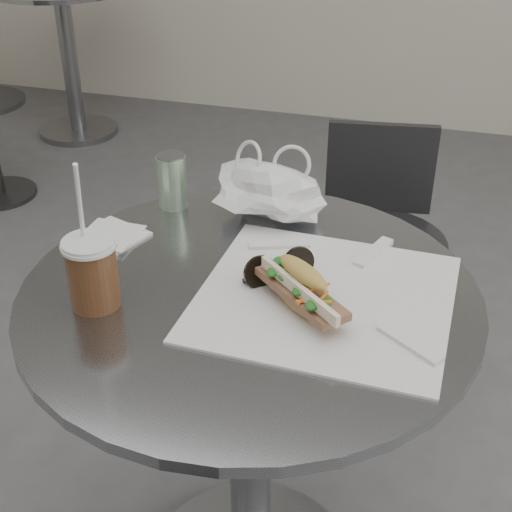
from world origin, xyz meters
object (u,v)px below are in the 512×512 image
(chair_far, at_px, (372,275))
(iced_coffee, at_px, (92,272))
(cafe_table, at_px, (250,413))
(bg_table, at_px, (67,44))
(drink_can, at_px, (172,181))
(banh_mi, at_px, (302,289))
(sunglasses, at_px, (279,270))

(chair_far, xyz_separation_m, iced_coffee, (-0.35, -0.87, 0.48))
(cafe_table, relative_size, iced_coffee, 3.05)
(cafe_table, height_order, iced_coffee, iced_coffee)
(bg_table, height_order, drink_can, drink_can)
(bg_table, relative_size, banh_mi, 3.31)
(chair_far, xyz_separation_m, drink_can, (-0.36, -0.52, 0.48))
(chair_far, relative_size, iced_coffee, 2.85)
(iced_coffee, distance_m, drink_can, 0.35)
(cafe_table, bearing_deg, sunglasses, 44.92)
(cafe_table, xyz_separation_m, bg_table, (-1.60, 2.20, -0.00))
(cafe_table, relative_size, sunglasses, 6.80)
(banh_mi, bearing_deg, chair_far, 129.26)
(banh_mi, height_order, drink_can, drink_can)
(cafe_table, bearing_deg, drink_can, 133.58)
(banh_mi, distance_m, drink_can, 0.43)
(iced_coffee, bearing_deg, sunglasses, 29.10)
(sunglasses, distance_m, drink_can, 0.34)
(banh_mi, xyz_separation_m, iced_coffee, (-0.32, -0.07, 0.02))
(bg_table, xyz_separation_m, drink_can, (1.37, -1.96, 0.33))
(chair_far, xyz_separation_m, banh_mi, (-0.03, -0.79, 0.46))
(cafe_table, relative_size, banh_mi, 3.40)
(chair_far, bearing_deg, sunglasses, 75.05)
(chair_far, height_order, sunglasses, sunglasses)
(chair_far, distance_m, iced_coffee, 1.05)
(chair_far, xyz_separation_m, sunglasses, (-0.09, -0.72, 0.44))
(iced_coffee, bearing_deg, banh_mi, 13.25)
(sunglasses, bearing_deg, iced_coffee, 168.80)
(iced_coffee, height_order, drink_can, iced_coffee)
(drink_can, bearing_deg, bg_table, 124.97)
(cafe_table, distance_m, chair_far, 0.79)
(chair_far, bearing_deg, banh_mi, 79.63)
(cafe_table, relative_size, bg_table, 1.03)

